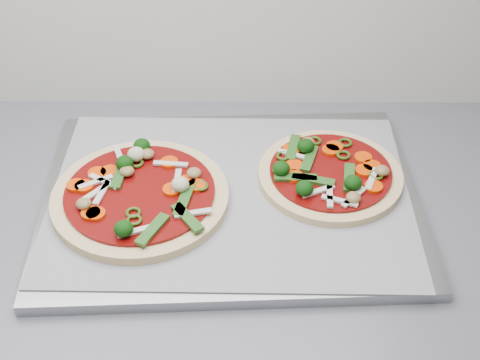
{
  "coord_description": "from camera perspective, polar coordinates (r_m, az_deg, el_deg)",
  "views": [
    {
      "loc": [
        -0.38,
        0.67,
        1.51
      ],
      "look_at": [
        -0.38,
        1.36,
        0.93
      ],
      "focal_mm": 50.0,
      "sensor_mm": 36.0,
      "label": 1
    }
  ],
  "objects": [
    {
      "name": "pizza_right",
      "position": [
        0.93,
        7.59,
        0.57
      ],
      "size": [
        0.25,
        0.25,
        0.03
      ],
      "rotation": [
        0.0,
        0.0,
        0.3
      ],
      "color": "#E1B984",
      "rests_on": "parchment"
    },
    {
      "name": "parchment",
      "position": [
        0.9,
        -0.81,
        -1.12
      ],
      "size": [
        0.48,
        0.36,
        0.0
      ],
      "primitive_type": "cube",
      "rotation": [
        0.0,
        0.0,
        -0.01
      ],
      "color": "gray",
      "rests_on": "baking_tray"
    },
    {
      "name": "pizza_left",
      "position": [
        0.89,
        -8.51,
        -1.21
      ],
      "size": [
        0.24,
        0.24,
        0.04
      ],
      "rotation": [
        0.0,
        0.0,
        -0.01
      ],
      "color": "#E1B984",
      "rests_on": "parchment"
    },
    {
      "name": "baking_tray",
      "position": [
        0.91,
        -0.8,
        -1.56
      ],
      "size": [
        0.52,
        0.39,
        0.02
      ],
      "primitive_type": "cube",
      "rotation": [
        0.0,
        0.0,
        0.05
      ],
      "color": "gray",
      "rests_on": "countertop"
    }
  ]
}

